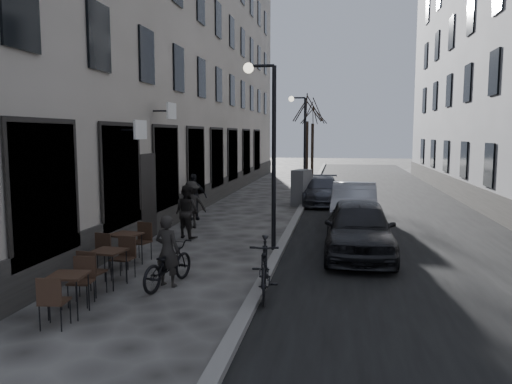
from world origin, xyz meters
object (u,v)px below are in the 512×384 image
(streetlamp_near, at_px, (268,135))
(streetlamp_far, at_px, (301,135))
(utility_cabinet, at_px, (301,188))
(bistro_set_b, at_px, (109,264))
(pedestrian_far, at_px, (193,197))
(pedestrian_near, at_px, (187,211))
(bistro_set_a, at_px, (69,290))
(car_far, at_px, (322,191))
(pedestrian_mid, at_px, (191,205))
(bicycle, at_px, (168,264))
(car_mid, at_px, (354,203))
(car_near, at_px, (359,228))
(tree_far, at_px, (313,112))
(moped, at_px, (265,267))
(tree_near, at_px, (307,108))
(bistro_set_c, at_px, (125,246))

(streetlamp_near, distance_m, streetlamp_far, 12.00)
(streetlamp_near, bearing_deg, utility_cabinet, 88.22)
(bistro_set_b, relative_size, pedestrian_far, 0.92)
(utility_cabinet, distance_m, pedestrian_near, 8.18)
(bistro_set_a, relative_size, car_far, 0.36)
(pedestrian_near, xyz_separation_m, pedestrian_mid, (-0.34, 1.55, -0.02))
(bistro_set_b, distance_m, car_far, 13.85)
(bicycle, bearing_deg, utility_cabinet, -85.10)
(pedestrian_near, bearing_deg, bistro_set_b, 117.56)
(bistro_set_b, relative_size, bicycle, 0.91)
(streetlamp_near, xyz_separation_m, car_mid, (2.47, 4.52, -2.44))
(streetlamp_far, bearing_deg, bicycle, -95.78)
(streetlamp_near, height_order, pedestrian_far, streetlamp_near)
(bicycle, distance_m, car_near, 5.25)
(streetlamp_far, relative_size, tree_far, 0.89)
(bicycle, distance_m, pedestrian_near, 4.95)
(streetlamp_near, xyz_separation_m, pedestrian_far, (-3.43, 4.33, -2.30))
(bicycle, distance_m, moped, 2.14)
(car_mid, relative_size, car_far, 1.03)
(streetlamp_far, distance_m, car_mid, 8.25)
(pedestrian_near, bearing_deg, car_far, -86.03)
(bistro_set_b, bearing_deg, tree_far, 90.05)
(pedestrian_far, distance_m, car_mid, 5.90)
(streetlamp_far, xyz_separation_m, pedestrian_far, (-3.43, -7.67, -2.30))
(streetlamp_far, xyz_separation_m, car_mid, (2.47, -7.48, -2.44))
(pedestrian_near, bearing_deg, moped, 150.83)
(bistro_set_a, height_order, pedestrian_near, pedestrian_near)
(car_mid, bearing_deg, streetlamp_near, -117.20)
(tree_near, distance_m, car_near, 16.03)
(streetlamp_near, xyz_separation_m, moped, (0.52, -4.00, -2.58))
(car_far, bearing_deg, utility_cabinet, -149.62)
(streetlamp_far, height_order, tree_far, tree_far)
(car_near, bearing_deg, tree_near, 98.98)
(streetlamp_near, xyz_separation_m, tree_far, (0.07, 21.00, 1.50))
(tree_far, bearing_deg, pedestrian_mid, -99.53)
(tree_near, relative_size, car_mid, 1.30)
(bistro_set_c, xyz_separation_m, bicycle, (1.55, -1.35, -0.03))
(streetlamp_far, bearing_deg, car_mid, -71.72)
(tree_near, bearing_deg, streetlamp_near, -90.28)
(bistro_set_a, relative_size, bistro_set_c, 0.92)
(streetlamp_far, distance_m, bistro_set_a, 18.04)
(moped, bearing_deg, bistro_set_b, 171.61)
(car_far, bearing_deg, bistro_set_a, -106.73)
(streetlamp_far, relative_size, car_mid, 1.16)
(pedestrian_near, distance_m, pedestrian_far, 3.28)
(tree_far, bearing_deg, utility_cabinet, -89.06)
(car_far, height_order, moped, car_far)
(bistro_set_b, bearing_deg, car_far, 79.97)
(car_near, bearing_deg, pedestrian_near, 163.81)
(car_far, bearing_deg, streetlamp_near, -99.32)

